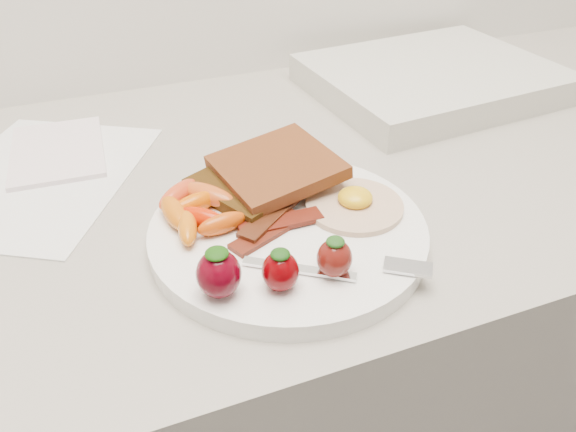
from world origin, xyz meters
name	(u,v)px	position (x,y,z in m)	size (l,w,h in m)	color
counter	(250,412)	(0.00, 1.70, 0.45)	(2.00, 0.60, 0.90)	gray
plate	(288,232)	(0.01, 1.56, 0.91)	(0.27, 0.27, 0.02)	white
toast_lower	(253,183)	(0.00, 1.64, 0.93)	(0.10, 0.10, 0.01)	black
toast_upper	(276,167)	(0.03, 1.64, 0.94)	(0.12, 0.12, 0.01)	#4C190A
fried_egg	(355,203)	(0.09, 1.57, 0.92)	(0.12, 0.12, 0.02)	beige
bacon_strips	(273,224)	(0.00, 1.57, 0.92)	(0.10, 0.08, 0.01)	black
baby_carrots	(194,208)	(-0.07, 1.61, 0.93)	(0.09, 0.11, 0.02)	#D95600
strawberries	(267,268)	(-0.03, 1.49, 0.94)	(0.13, 0.05, 0.05)	#4C010D
fork	(349,268)	(0.04, 1.48, 0.92)	(0.16, 0.08, 0.00)	white
paper_sheet	(38,177)	(-0.21, 1.78, 0.90)	(0.21, 0.27, 0.00)	white
notepad	(57,151)	(-0.19, 1.83, 0.91)	(0.11, 0.16, 0.01)	silver
appliance	(432,78)	(0.35, 1.83, 0.92)	(0.34, 0.27, 0.04)	beige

